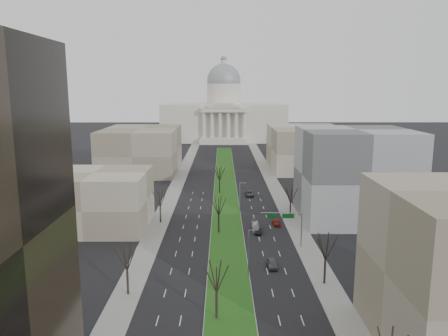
{
  "coord_description": "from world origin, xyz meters",
  "views": [
    {
      "loc": [
        -1.17,
        -21.22,
        34.8
      ],
      "look_at": [
        -0.59,
        106.07,
        11.19
      ],
      "focal_mm": 35.0,
      "sensor_mm": 36.0,
      "label": 1
    }
  ],
  "objects_px": {
    "car_grey_far": "(249,194)",
    "car_grey_near": "(272,263)",
    "car_black": "(258,231)",
    "box_van": "(255,226)",
    "car_red": "(276,222)"
  },
  "relations": [
    {
      "from": "car_grey_far",
      "to": "car_grey_near",
      "type": "bearing_deg",
      "value": -92.77
    },
    {
      "from": "car_black",
      "to": "box_van",
      "type": "xyz_separation_m",
      "value": [
        -0.53,
        2.67,
        0.24
      ]
    },
    {
      "from": "car_black",
      "to": "box_van",
      "type": "height_order",
      "value": "box_van"
    },
    {
      "from": "car_grey_near",
      "to": "car_red",
      "type": "distance_m",
      "value": 27.13
    },
    {
      "from": "car_grey_near",
      "to": "car_grey_far",
      "type": "height_order",
      "value": "car_grey_near"
    },
    {
      "from": "car_grey_far",
      "to": "car_red",
      "type": "bearing_deg",
      "value": -84.2
    },
    {
      "from": "car_red",
      "to": "box_van",
      "type": "bearing_deg",
      "value": -145.99
    },
    {
      "from": "car_grey_near",
      "to": "car_black",
      "type": "bearing_deg",
      "value": 91.38
    },
    {
      "from": "car_black",
      "to": "car_grey_far",
      "type": "relative_size",
      "value": 0.73
    },
    {
      "from": "car_black",
      "to": "car_red",
      "type": "bearing_deg",
      "value": 57.92
    },
    {
      "from": "car_red",
      "to": "car_grey_near",
      "type": "bearing_deg",
      "value": -99.31
    },
    {
      "from": "car_black",
      "to": "box_van",
      "type": "distance_m",
      "value": 2.73
    },
    {
      "from": "car_black",
      "to": "box_van",
      "type": "bearing_deg",
      "value": 107.36
    },
    {
      "from": "car_red",
      "to": "car_grey_far",
      "type": "height_order",
      "value": "car_grey_far"
    },
    {
      "from": "car_grey_far",
      "to": "box_van",
      "type": "distance_m",
      "value": 34.39
    }
  ]
}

